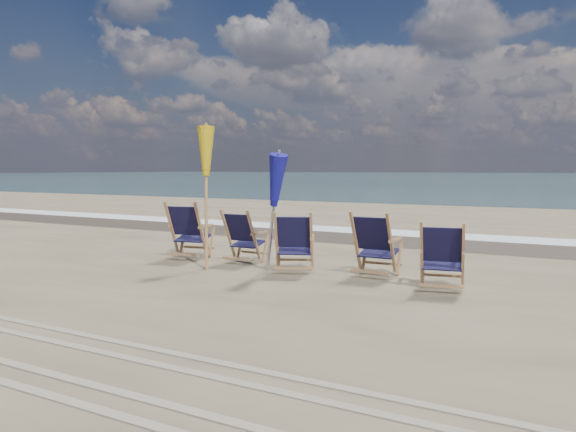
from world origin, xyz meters
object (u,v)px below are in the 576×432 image
object	(u,v)px
beach_chair_3	(391,246)
beach_chair_1	(253,237)
beach_chair_4	(463,257)
umbrella_blue	(272,184)
beach_chair_2	(311,242)
umbrella_yellow	(206,158)
beach_chair_0	(201,231)

from	to	relation	value
beach_chair_3	beach_chair_1	bearing A→B (deg)	-1.63
beach_chair_4	umbrella_blue	distance (m)	3.20
beach_chair_2	umbrella_blue	size ratio (longest dim) A/B	0.52
beach_chair_4	umbrella_yellow	distance (m)	4.49
beach_chair_2	beach_chair_4	size ratio (longest dim) A/B	1.03
beach_chair_4	beach_chair_1	bearing A→B (deg)	-19.14
beach_chair_0	umbrella_blue	size ratio (longest dim) A/B	0.56
beach_chair_1	umbrella_yellow	distance (m)	1.62
beach_chair_0	beach_chair_1	world-z (taller)	beach_chair_0
beach_chair_0	beach_chair_4	size ratio (longest dim) A/B	1.11
beach_chair_3	beach_chair_4	distance (m)	1.25
beach_chair_1	umbrella_yellow	world-z (taller)	umbrella_yellow
beach_chair_4	umbrella_blue	world-z (taller)	umbrella_blue
beach_chair_3	umbrella_yellow	distance (m)	3.42
beach_chair_4	umbrella_blue	size ratio (longest dim) A/B	0.50
beach_chair_2	beach_chair_4	distance (m)	2.46
beach_chair_3	beach_chair_4	world-z (taller)	beach_chair_3
beach_chair_4	umbrella_yellow	xyz separation A→B (m)	(-4.26, -0.13, 1.38)
beach_chair_1	beach_chair_2	bearing A→B (deg)	169.25
beach_chair_4	beach_chair_2	bearing A→B (deg)	-17.54
beach_chair_2	beach_chair_4	xyz separation A→B (m)	(2.45, -0.26, -0.02)
umbrella_blue	beach_chair_2	bearing A→B (deg)	20.16
beach_chair_4	beach_chair_3	bearing A→B (deg)	-31.89
beach_chair_1	beach_chair_0	bearing A→B (deg)	1.90
beach_chair_0	beach_chair_1	distance (m)	1.14
beach_chair_1	umbrella_yellow	xyz separation A→B (m)	(-0.55, -0.63, 1.39)
beach_chair_0	umbrella_yellow	distance (m)	1.57
beach_chair_4	umbrella_yellow	world-z (taller)	umbrella_yellow
beach_chair_0	beach_chair_2	world-z (taller)	beach_chair_0
beach_chair_1	beach_chair_4	world-z (taller)	beach_chair_4
beach_chair_3	umbrella_blue	world-z (taller)	umbrella_blue
beach_chair_0	beach_chair_2	size ratio (longest dim) A/B	1.08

